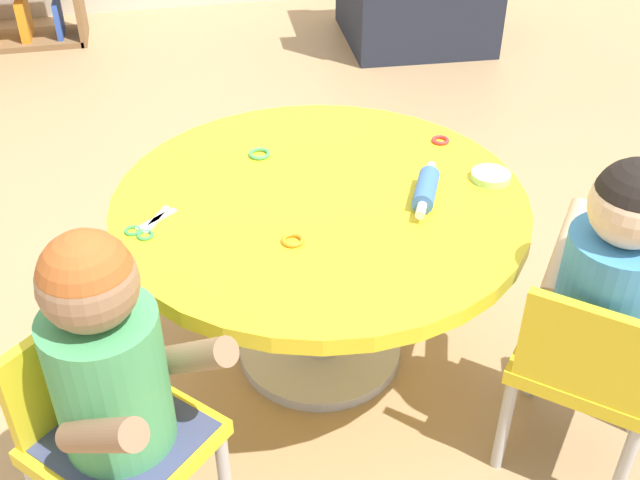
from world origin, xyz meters
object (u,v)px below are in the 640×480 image
at_px(rolling_pin, 426,189).
at_px(craft_scissors, 147,227).
at_px(craft_table, 320,233).
at_px(child_chair_left, 111,432).
at_px(seated_child_left, 106,357).
at_px(child_chair_right, 587,365).
at_px(seated_child_right, 615,272).

distance_m(rolling_pin, craft_scissors, 0.65).
distance_m(craft_table, rolling_pin, 0.28).
bearing_deg(child_chair_left, rolling_pin, 27.06).
relative_size(craft_table, seated_child_left, 1.95).
bearing_deg(craft_scissors, rolling_pin, -0.90).
height_order(child_chair_left, craft_scissors, child_chair_left).
distance_m(child_chair_right, craft_scissors, 1.01).
bearing_deg(child_chair_left, child_chair_right, -1.40).
relative_size(rolling_pin, craft_scissors, 1.61).
xyz_separation_m(seated_child_left, child_chair_right, (0.97, 0.00, -0.23)).
height_order(craft_table, rolling_pin, rolling_pin).
distance_m(craft_table, craft_scissors, 0.42).
height_order(rolling_pin, craft_scissors, rolling_pin).
distance_m(seated_child_right, rolling_pin, 0.47).
relative_size(craft_table, rolling_pin, 4.57).
xyz_separation_m(craft_table, child_chair_left, (-0.51, -0.44, -0.10)).
height_order(child_chair_left, rolling_pin, rolling_pin).
height_order(craft_table, seated_child_right, seated_child_right).
relative_size(craft_table, child_chair_right, 1.85).
xyz_separation_m(child_chair_left, rolling_pin, (0.75, 0.39, 0.23)).
height_order(child_chair_right, seated_child_right, seated_child_right).
bearing_deg(craft_table, child_chair_left, -139.10).
xyz_separation_m(child_chair_left, child_chair_right, (1.00, -0.02, 0.00)).
xyz_separation_m(seated_child_left, craft_scissors, (0.08, 0.42, -0.02)).
bearing_deg(child_chair_right, rolling_pin, 121.08).
bearing_deg(seated_child_right, rolling_pin, 125.72).
bearing_deg(child_chair_left, seated_child_right, 0.32).
distance_m(child_chair_left, rolling_pin, 0.88).
height_order(seated_child_left, child_chair_right, seated_child_left).
bearing_deg(child_chair_right, craft_scissors, 154.88).
bearing_deg(child_chair_left, seated_child_left, -46.16).
bearing_deg(seated_child_left, seated_child_right, 1.98).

